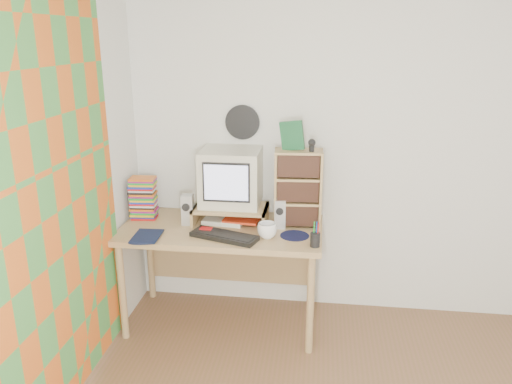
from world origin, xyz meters
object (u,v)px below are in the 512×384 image
(cd_rack, at_px, (298,188))
(diary, at_px, (134,235))
(dvd_stack, at_px, (143,202))
(mug, at_px, (267,230))
(crt_monitor, at_px, (230,178))
(keyboard, at_px, (224,236))
(desk, at_px, (223,241))

(cd_rack, relative_size, diary, 2.52)
(dvd_stack, height_order, mug, dvd_stack)
(crt_monitor, distance_m, mug, 0.50)
(keyboard, bearing_deg, diary, -155.28)
(crt_monitor, height_order, diary, crt_monitor)
(keyboard, bearing_deg, crt_monitor, 111.14)
(crt_monitor, relative_size, dvd_stack, 1.65)
(keyboard, distance_m, mug, 0.29)
(desk, xyz_separation_m, cd_rack, (0.52, 0.05, 0.40))
(desk, bearing_deg, cd_rack, 5.36)
(keyboard, distance_m, cd_rack, 0.61)
(keyboard, height_order, dvd_stack, dvd_stack)
(mug, relative_size, diary, 0.61)
(cd_rack, distance_m, diary, 1.15)
(crt_monitor, bearing_deg, keyboard, -87.62)
(dvd_stack, bearing_deg, crt_monitor, -1.08)
(desk, xyz_separation_m, mug, (0.34, -0.21, 0.19))
(mug, bearing_deg, crt_monitor, 134.99)
(keyboard, xyz_separation_m, cd_rack, (0.46, 0.31, 0.25))
(desk, xyz_separation_m, crt_monitor, (0.04, 0.09, 0.45))
(cd_rack, bearing_deg, crt_monitor, 171.39)
(desk, height_order, keyboard, keyboard)
(desk, relative_size, keyboard, 3.10)
(crt_monitor, relative_size, keyboard, 0.92)
(crt_monitor, xyz_separation_m, diary, (-0.58, -0.41, -0.30))
(desk, relative_size, dvd_stack, 5.54)
(dvd_stack, distance_m, diary, 0.39)
(keyboard, height_order, mug, mug)
(dvd_stack, bearing_deg, keyboard, -29.58)
(mug, bearing_deg, dvd_stack, 164.76)
(desk, bearing_deg, crt_monitor, 63.73)
(crt_monitor, bearing_deg, diary, -145.16)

